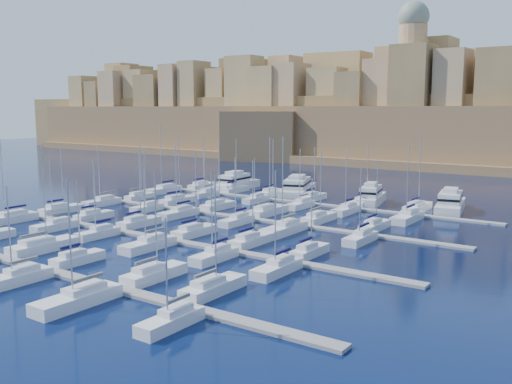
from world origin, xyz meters
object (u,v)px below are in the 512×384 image
Objects in this scene: sailboat_2 at (43,246)px; motor_yacht_b at (298,188)px; motor_yacht_d at (450,203)px; motor_yacht_c at (371,196)px; sailboat_4 at (154,274)px; motor_yacht_a at (235,183)px.

motor_yacht_b is at bearing 87.90° from sailboat_2.
motor_yacht_b is 38.02m from motor_yacht_d.
motor_yacht_d is (17.28, 1.02, 0.00)m from motor_yacht_c.
sailboat_4 is 80.42m from motor_yacht_a.
motor_yacht_b and motor_yacht_c have the same top height.
motor_yacht_c is (20.71, -2.57, -0.00)m from motor_yacht_b.
sailboat_4 reaches higher than motor_yacht_b.
sailboat_2 is at bearing -120.42° from motor_yacht_d.
motor_yacht_a is 38.90m from motor_yacht_c.
sailboat_4 is 0.81× the size of motor_yacht_d.
sailboat_4 is 74.66m from motor_yacht_b.
sailboat_4 is 0.82× the size of motor_yacht_a.
motor_yacht_c is at bearing 90.69° from sailboat_4.
sailboat_2 is 24.14m from sailboat_4.
motor_yacht_a is (-15.59, 69.12, 0.95)m from sailboat_2.
motor_yacht_c is at bearing -1.49° from motor_yacht_a.
motor_yacht_a is at bearing 119.60° from sailboat_4.
motor_yacht_a is (-39.72, 69.93, 0.98)m from sailboat_4.
motor_yacht_a is at bearing -175.10° from motor_yacht_b.
sailboat_4 is 0.67× the size of motor_yacht_b.
motor_yacht_a is 1.12× the size of motor_yacht_c.
motor_yacht_b is at bearing 106.77° from sailboat_4.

